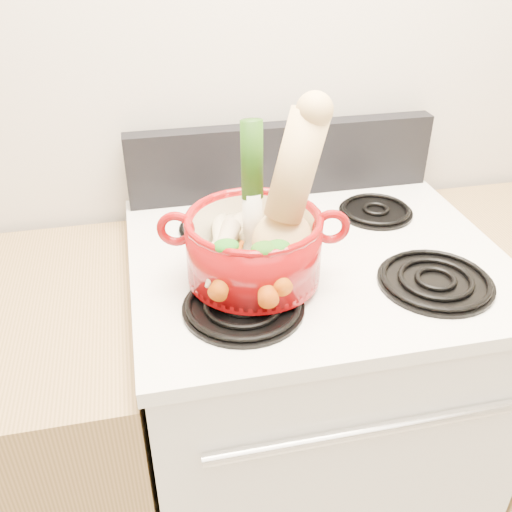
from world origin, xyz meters
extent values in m
cube|color=beige|center=(0.00, 1.75, 1.30)|extent=(3.50, 0.02, 2.60)
cube|color=silver|center=(0.00, 1.40, 0.46)|extent=(0.76, 0.65, 0.92)
cube|color=white|center=(0.00, 1.40, 0.93)|extent=(0.78, 0.67, 0.03)
cube|color=black|center=(0.00, 1.70, 1.04)|extent=(0.76, 0.05, 0.18)
cylinder|color=silver|center=(0.00, 1.06, 0.78)|extent=(0.60, 0.02, 0.02)
cylinder|color=black|center=(-0.19, 1.24, 0.96)|extent=(0.22, 0.22, 0.02)
cylinder|color=black|center=(0.19, 1.24, 0.96)|extent=(0.22, 0.22, 0.02)
cylinder|color=black|center=(-0.19, 1.54, 0.96)|extent=(0.17, 0.17, 0.02)
cylinder|color=black|center=(0.19, 1.54, 0.96)|extent=(0.17, 0.17, 0.02)
cylinder|color=maroon|center=(-0.15, 1.32, 1.03)|extent=(0.30, 0.30, 0.13)
torus|color=maroon|center=(-0.29, 1.35, 1.07)|extent=(0.07, 0.03, 0.07)
torus|color=maroon|center=(-0.01, 1.29, 1.07)|extent=(0.07, 0.03, 0.07)
cylinder|color=silver|center=(-0.14, 1.37, 1.13)|extent=(0.04, 0.05, 0.27)
ellipsoid|color=tan|center=(-0.13, 1.39, 1.02)|extent=(0.10, 0.08, 0.05)
cone|color=beige|center=(-0.20, 1.37, 1.02)|extent=(0.17, 0.23, 0.07)
cone|color=beige|center=(-0.22, 1.36, 1.02)|extent=(0.12, 0.18, 0.05)
cone|color=beige|center=(-0.21, 1.35, 1.03)|extent=(0.07, 0.19, 0.06)
cone|color=beige|center=(-0.22, 1.31, 1.04)|extent=(0.11, 0.18, 0.05)
cone|color=#CF570A|center=(-0.15, 1.26, 1.01)|extent=(0.06, 0.19, 0.05)
cone|color=#B84B09|center=(-0.21, 1.28, 1.02)|extent=(0.10, 0.16, 0.05)
cone|color=#DB610A|center=(-0.14, 1.27, 1.03)|extent=(0.04, 0.18, 0.05)
camera|label=1|loc=(-0.34, 0.42, 1.58)|focal=40.00mm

